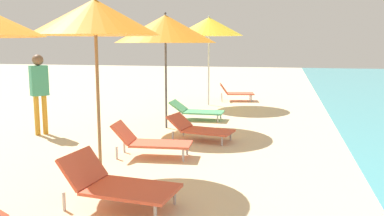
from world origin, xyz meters
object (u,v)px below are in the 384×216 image
at_px(lounger_fourth_inland, 117,183).
at_px(person_walking_near, 39,86).
at_px(umbrella_farthest, 209,27).
at_px(lounger_fifth_inland, 200,128).
at_px(umbrella_fourth, 95,17).
at_px(lounger_fifth_shoreside, 196,110).
at_px(umbrella_fifth, 165,29).
at_px(lounger_fourth_shoreside, 150,141).
at_px(lounger_farthest_shoreside, 235,92).

distance_m(lounger_fourth_inland, person_walking_near, 4.79).
height_order(umbrella_farthest, person_walking_near, umbrella_farthest).
distance_m(lounger_fourth_inland, lounger_fifth_inland, 3.68).
relative_size(lounger_fifth_inland, umbrella_farthest, 0.49).
height_order(umbrella_fourth, lounger_fifth_shoreside, umbrella_fourth).
xyz_separation_m(umbrella_fourth, person_walking_near, (-2.47, 2.24, -1.29)).
bearing_deg(person_walking_near, lounger_fourth_inland, 174.96).
xyz_separation_m(umbrella_fourth, umbrella_fifth, (0.01, 3.56, -0.05)).
xyz_separation_m(lounger_fourth_shoreside, umbrella_farthest, (-0.15, 6.35, 2.24)).
height_order(lounger_fourth_shoreside, lounger_fifth_inland, lounger_fourth_shoreside).
relative_size(lounger_fourth_shoreside, lounger_fifth_shoreside, 1.01).
relative_size(lounger_fifth_shoreside, person_walking_near, 0.79).
relative_size(umbrella_fourth, umbrella_farthest, 0.94).
relative_size(lounger_fourth_inland, umbrella_farthest, 0.49).
bearing_deg(lounger_fourth_shoreside, lounger_farthest_shoreside, 80.24).
bearing_deg(umbrella_farthest, person_walking_near, -118.18).
height_order(lounger_fifth_inland, umbrella_farthest, umbrella_farthest).
xyz_separation_m(lounger_fifth_shoreside, person_walking_near, (-2.94, -2.52, 0.83)).
xyz_separation_m(lounger_fourth_shoreside, lounger_farthest_shoreside, (0.58, 7.55, 0.01)).
height_order(umbrella_fifth, lounger_fifth_inland, umbrella_fifth).
relative_size(lounger_fourth_inland, lounger_fifth_inland, 1.00).
xyz_separation_m(lounger_fifth_inland, lounger_farthest_shoreside, (-0.02, 6.12, 0.05)).
height_order(lounger_fifth_inland, person_walking_near, person_walking_near).
bearing_deg(person_walking_near, lounger_fifth_inland, -134.61).
bearing_deg(lounger_fourth_inland, person_walking_near, 139.21).
distance_m(lounger_fourth_shoreside, umbrella_fifth, 3.25).
bearing_deg(lounger_fifth_inland, lounger_fourth_shoreside, -101.53).
xyz_separation_m(lounger_fifth_shoreside, lounger_farthest_shoreside, (0.56, 3.85, 0.06)).
distance_m(lounger_fourth_inland, lounger_farthest_shoreside, 9.80).
distance_m(lounger_fourth_shoreside, umbrella_farthest, 6.74).
height_order(umbrella_fourth, umbrella_fifth, umbrella_fifth).
distance_m(lounger_fifth_shoreside, person_walking_near, 3.96).
bearing_deg(lounger_fourth_shoreside, person_walking_near, 152.70).
relative_size(umbrella_fourth, lounger_fourth_inland, 1.89).
xyz_separation_m(lounger_fourth_inland, lounger_fifth_shoreside, (-0.32, 5.94, -0.06)).
relative_size(umbrella_fifth, person_walking_near, 1.54).
relative_size(lounger_fourth_shoreside, person_walking_near, 0.80).
relative_size(lounger_fourth_shoreside, lounger_fourth_inland, 0.99).
height_order(lounger_fourth_inland, lounger_farthest_shoreside, lounger_fourth_inland).
height_order(lounger_fifth_inland, lounger_farthest_shoreside, lounger_farthest_shoreside).
relative_size(lounger_fourth_inland, umbrella_fifth, 0.53).
bearing_deg(umbrella_fifth, umbrella_farthest, 85.67).
bearing_deg(lounger_farthest_shoreside, umbrella_fourth, -107.13).
bearing_deg(umbrella_farthest, lounger_farthest_shoreside, 58.56).
xyz_separation_m(lounger_fourth_shoreside, lounger_fifth_shoreside, (0.02, 3.70, -0.04)).
xyz_separation_m(umbrella_fourth, lounger_fifth_shoreside, (0.47, 4.76, -2.12)).
bearing_deg(umbrella_fifth, lounger_fourth_shoreside, -79.94).
relative_size(umbrella_farthest, lounger_farthest_shoreside, 2.24).
distance_m(umbrella_fourth, lounger_farthest_shoreside, 8.91).
xyz_separation_m(lounger_fourth_shoreside, lounger_fifth_inland, (0.60, 1.43, -0.04)).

